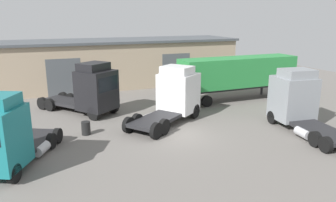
{
  "coord_description": "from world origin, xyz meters",
  "views": [
    {
      "loc": [
        -7.97,
        -18.45,
        7.53
      ],
      "look_at": [
        0.41,
        2.69,
        1.6
      ],
      "focal_mm": 35.0,
      "sensor_mm": 36.0,
      "label": 1
    }
  ],
  "objects_px": {
    "tractor_unit_white": "(175,95)",
    "gravel_pile": "(2,122)",
    "tractor_unit_black": "(91,90)",
    "tractor_unit_teal": "(0,136)",
    "oil_drum": "(86,128)",
    "container_trailer_green": "(238,73)",
    "tractor_unit_grey": "(297,101)"
  },
  "relations": [
    {
      "from": "oil_drum",
      "to": "container_trailer_green",
      "type": "bearing_deg",
      "value": 16.57
    },
    {
      "from": "tractor_unit_grey",
      "to": "tractor_unit_teal",
      "type": "xyz_separation_m",
      "value": [
        -18.28,
        -0.03,
        -0.01
      ]
    },
    {
      "from": "container_trailer_green",
      "to": "oil_drum",
      "type": "bearing_deg",
      "value": -164.34
    },
    {
      "from": "tractor_unit_grey",
      "to": "oil_drum",
      "type": "bearing_deg",
      "value": 80.64
    },
    {
      "from": "tractor_unit_teal",
      "to": "tractor_unit_black",
      "type": "bearing_deg",
      "value": 172.25
    },
    {
      "from": "tractor_unit_white",
      "to": "oil_drum",
      "type": "height_order",
      "value": "tractor_unit_white"
    },
    {
      "from": "tractor_unit_black",
      "to": "gravel_pile",
      "type": "relative_size",
      "value": 2.44
    },
    {
      "from": "container_trailer_green",
      "to": "oil_drum",
      "type": "distance_m",
      "value": 15.01
    },
    {
      "from": "tractor_unit_teal",
      "to": "oil_drum",
      "type": "height_order",
      "value": "tractor_unit_teal"
    },
    {
      "from": "container_trailer_green",
      "to": "tractor_unit_grey",
      "type": "relative_size",
      "value": 1.68
    },
    {
      "from": "container_trailer_green",
      "to": "tractor_unit_grey",
      "type": "bearing_deg",
      "value": -94.39
    },
    {
      "from": "tractor_unit_white",
      "to": "oil_drum",
      "type": "relative_size",
      "value": 7.52
    },
    {
      "from": "tractor_unit_black",
      "to": "oil_drum",
      "type": "height_order",
      "value": "tractor_unit_black"
    },
    {
      "from": "container_trailer_green",
      "to": "tractor_unit_grey",
      "type": "height_order",
      "value": "tractor_unit_grey"
    },
    {
      "from": "tractor_unit_black",
      "to": "oil_drum",
      "type": "distance_m",
      "value": 4.88
    },
    {
      "from": "container_trailer_green",
      "to": "tractor_unit_black",
      "type": "xyz_separation_m",
      "value": [
        -13.11,
        0.26,
        -0.59
      ]
    },
    {
      "from": "tractor_unit_white",
      "to": "tractor_unit_grey",
      "type": "relative_size",
      "value": 0.99
    },
    {
      "from": "container_trailer_green",
      "to": "oil_drum",
      "type": "relative_size",
      "value": 12.76
    },
    {
      "from": "tractor_unit_grey",
      "to": "tractor_unit_black",
      "type": "xyz_separation_m",
      "value": [
        -12.62,
        8.32,
        0.03
      ]
    },
    {
      "from": "tractor_unit_teal",
      "to": "tractor_unit_black",
      "type": "xyz_separation_m",
      "value": [
        5.67,
        8.35,
        0.04
      ]
    },
    {
      "from": "gravel_pile",
      "to": "container_trailer_green",
      "type": "bearing_deg",
      "value": 3.44
    },
    {
      "from": "tractor_unit_white",
      "to": "tractor_unit_grey",
      "type": "bearing_deg",
      "value": -69.78
    },
    {
      "from": "tractor_unit_teal",
      "to": "container_trailer_green",
      "type": "bearing_deg",
      "value": 139.71
    },
    {
      "from": "tractor_unit_white",
      "to": "gravel_pile",
      "type": "xyz_separation_m",
      "value": [
        -11.81,
        2.19,
        -1.35
      ]
    },
    {
      "from": "tractor_unit_white",
      "to": "container_trailer_green",
      "type": "relative_size",
      "value": 0.59
    },
    {
      "from": "tractor_unit_black",
      "to": "gravel_pile",
      "type": "xyz_separation_m",
      "value": [
        -6.31,
        -1.43,
        -1.4
      ]
    },
    {
      "from": "tractor_unit_teal",
      "to": "tractor_unit_black",
      "type": "relative_size",
      "value": 0.94
    },
    {
      "from": "tractor_unit_white",
      "to": "oil_drum",
      "type": "xyz_separation_m",
      "value": [
        -6.64,
        -0.89,
        -1.43
      ]
    },
    {
      "from": "container_trailer_green",
      "to": "oil_drum",
      "type": "height_order",
      "value": "container_trailer_green"
    },
    {
      "from": "tractor_unit_teal",
      "to": "oil_drum",
      "type": "bearing_deg",
      "value": 156.8
    },
    {
      "from": "container_trailer_green",
      "to": "tractor_unit_teal",
      "type": "distance_m",
      "value": 20.45
    },
    {
      "from": "tractor_unit_white",
      "to": "tractor_unit_black",
      "type": "height_order",
      "value": "tractor_unit_black"
    }
  ]
}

